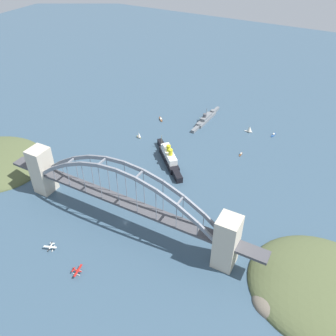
{
  "coord_description": "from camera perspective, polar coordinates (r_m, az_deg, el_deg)",
  "views": [
    {
      "loc": [
        141.1,
        -179.3,
        228.44
      ],
      "look_at": [
        0.0,
        79.19,
        8.0
      ],
      "focal_mm": 38.05,
      "sensor_mm": 36.0,
      "label": 1
    }
  ],
  "objects": [
    {
      "name": "seaplane_second_in_formation",
      "position": [
        313.23,
        -18.27,
        -11.96
      ],
      "size": [
        10.84,
        8.21,
        5.01
      ],
      "color": "#B7B7B2",
      "rests_on": "ground"
    },
    {
      "name": "seaplane_taxiing_near_bridge",
      "position": [
        291.75,
        -14.31,
        -15.72
      ],
      "size": [
        7.76,
        11.95,
        4.89
      ],
      "color": "#B7B7B2",
      "rests_on": "ground"
    },
    {
      "name": "small_boat_3",
      "position": [
        409.38,
        11.58,
        2.18
      ],
      "size": [
        1.97,
        7.82,
        2.05
      ],
      "color": "brown",
      "rests_on": "ground"
    },
    {
      "name": "small_boat_2",
      "position": [
        469.65,
        -1.16,
        7.83
      ],
      "size": [
        9.65,
        10.63,
        2.52
      ],
      "color": "brown",
      "rests_on": "ground"
    },
    {
      "name": "small_boat_0",
      "position": [
        452.55,
        12.94,
        6.1
      ],
      "size": [
        9.82,
        5.88,
        8.87
      ],
      "color": "silver",
      "rests_on": "ground"
    },
    {
      "name": "harbor_arch_bridge",
      "position": [
        305.38,
        -7.17,
        -5.2
      ],
      "size": [
        251.35,
        17.93,
        63.16
      ],
      "color": "beige",
      "rests_on": "ground"
    },
    {
      "name": "small_boat_4",
      "position": [
        431.42,
        -4.67,
        5.29
      ],
      "size": [
        7.06,
        5.15,
        7.93
      ],
      "color": "gold",
      "rests_on": "ground"
    },
    {
      "name": "ocean_liner",
      "position": [
        386.56,
        0.16,
        1.71
      ],
      "size": [
        59.56,
        59.64,
        20.27
      ],
      "color": "black",
      "rests_on": "ground"
    },
    {
      "name": "small_boat_1",
      "position": [
        454.7,
        16.54,
        5.13
      ],
      "size": [
        3.26,
        11.05,
        2.21
      ],
      "color": "#234C8C",
      "rests_on": "ground"
    },
    {
      "name": "headland_east_shore",
      "position": [
        297.96,
        23.25,
        -17.58
      ],
      "size": [
        110.64,
        102.54,
        25.08
      ],
      "color": "#515B38",
      "rests_on": "ground"
    },
    {
      "name": "naval_cruiser",
      "position": [
        469.18,
        6.08,
        7.88
      ],
      "size": [
        10.31,
        75.19,
        17.17
      ],
      "color": "slate",
      "rests_on": "ground"
    },
    {
      "name": "ground_plane",
      "position": [
        322.87,
        -6.83,
        -8.56
      ],
      "size": [
        1400.0,
        1400.0,
        0.0
      ],
      "primitive_type": "plane",
      "color": "#385166"
    }
  ]
}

